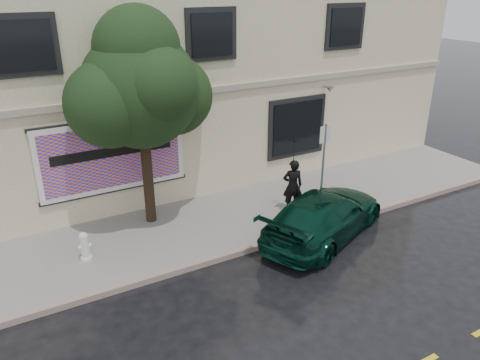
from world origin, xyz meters
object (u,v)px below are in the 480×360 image
pedestrian (293,186)px  street_tree (141,90)px  car (324,215)px  fire_hydrant (85,246)px

pedestrian → street_tree: 5.20m
car → fire_hydrant: (-6.12, 1.80, -0.14)m
pedestrian → fire_hydrant: 6.12m
car → street_tree: bearing=30.4°
car → street_tree: (-3.98, 3.00, 3.33)m
car → fire_hydrant: car is taller
pedestrian → fire_hydrant: pedestrian is taller
pedestrian → street_tree: size_ratio=0.30×
car → pedestrian: pedestrian is taller
street_tree → fire_hydrant: 4.24m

